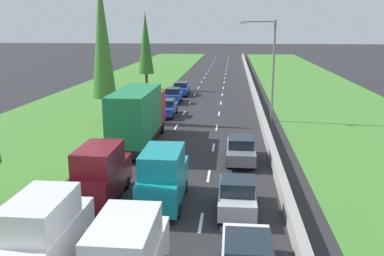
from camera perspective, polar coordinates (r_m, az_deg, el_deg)
The scene contains 17 objects.
ground_plane at distance 62.81m, azimuth 2.70°, elevation 5.80°, with size 300.00×300.00×0.00m, color #28282B.
grass_verge_left at distance 64.66m, azimuth -8.63°, elevation 5.91°, with size 14.00×140.00×0.04m, color #478433.
grass_verge_right at distance 63.76m, azimuth 15.75°, elevation 5.45°, with size 14.00×140.00×0.04m, color #478433.
median_barrier at distance 62.75m, azimuth 7.94°, elevation 6.07°, with size 0.44×120.00×0.85m, color #9E9B93.
lane_markings at distance 62.81m, azimuth 2.70°, elevation 5.81°, with size 3.64×116.00×0.01m.
white_van_left_lane at distance 16.17m, azimuth -19.21°, elevation -13.17°, with size 1.96×4.90×2.82m.
maroon_van_left_lane at distance 21.47m, azimuth -12.18°, elevation -5.97°, with size 1.96×4.90×2.82m.
green_box_truck_left_lane at distance 30.71m, azimuth -7.22°, elevation 1.65°, with size 2.46×9.40×4.18m.
blue_sedan_left_lane at distance 40.90m, azimuth -3.51°, elevation 2.76°, with size 1.82×4.50×1.64m.
silver_hatchback_right_lane at distance 19.95m, azimuth 6.08°, elevation -9.00°, with size 1.74×3.90×1.72m.
blue_hatchback_left_lane at distance 47.95m, azimuth -2.52°, elevation 4.40°, with size 1.74×3.90×1.72m.
grey_sedan_right_lane at distance 27.21m, azimuth 6.58°, elevation -2.87°, with size 1.82×4.50×1.64m.
teal_van_centre_lane at distance 20.56m, azimuth -3.89°, elevation -6.58°, with size 1.96×4.90×2.82m.
blue_sedan_left_lane_sixth at distance 53.45m, azimuth -1.42°, elevation 5.33°, with size 1.82×4.50×1.64m.
poplar_tree_second at distance 38.58m, azimuth -12.02°, elevation 11.86°, with size 2.12×2.12×12.92m.
poplar_tree_third at distance 57.97m, azimuth -6.26°, elevation 11.30°, with size 2.06×2.06×10.40m.
street_light_mast at distance 38.53m, azimuth 10.40°, elevation 8.53°, with size 3.20×0.28×9.00m.
Camera 1 is at (3.00, -2.17, 8.47)m, focal length 39.64 mm.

